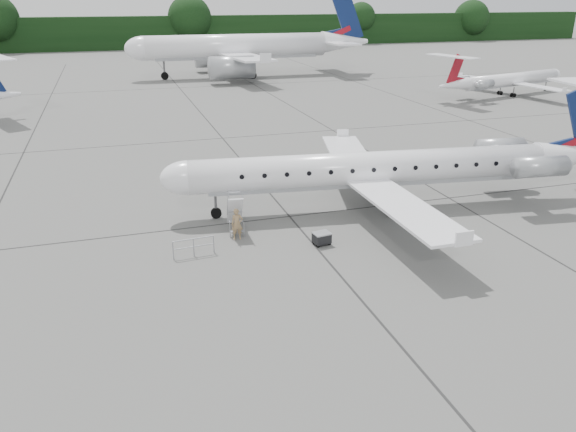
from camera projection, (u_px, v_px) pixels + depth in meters
name	position (u px, v px, depth m)	size (l,w,h in m)	color
ground	(387.00, 258.00, 29.84)	(320.00, 320.00, 0.00)	slate
treeline	(157.00, 33.00, 143.73)	(260.00, 4.00, 8.00)	black
main_regional_jet	(372.00, 152.00, 35.41)	(29.57, 21.29, 7.58)	white
airstair	(235.00, 212.00, 32.89)	(0.85, 2.20, 2.38)	white
passenger	(237.00, 224.00, 31.85)	(0.67, 0.44, 1.83)	#92754F
safety_railing	(194.00, 247.00, 29.90)	(2.20, 0.08, 1.00)	#96989E
baggage_cart	(322.00, 238.00, 31.32)	(0.90, 0.73, 0.78)	black
bg_narrowbody	(236.00, 34.00, 92.99)	(38.74, 27.89, 13.91)	white
bg_regional_right	(513.00, 73.00, 76.90)	(23.14, 16.66, 6.07)	white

